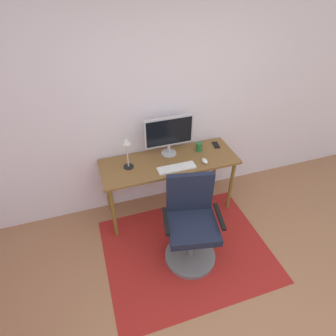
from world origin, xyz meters
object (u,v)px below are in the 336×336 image
Objects in this scene: computer_mouse at (205,161)px; desk_lamp at (127,147)px; coffee_cup at (199,147)px; keyboard at (177,168)px; cell_phone at (216,145)px; desk at (169,166)px; monitor at (169,133)px; office_chair at (191,228)px.

computer_mouse is 0.28× the size of desk_lamp.
keyboard is at bearing -146.00° from coffee_cup.
cell_phone is (0.62, 0.29, -0.00)m from keyboard.
coffee_cup is at bearing 12.39° from desk.
monitor is at bearing 138.87° from computer_mouse.
desk is 14.60× the size of coffee_cup.
cell_phone is at bearing -1.05° from monitor.
office_chair is at bearing -116.70° from coffee_cup.
desk_lamp is at bearing 168.12° from computer_mouse.
monitor is 1.08m from office_chair.
desk_lamp is at bearing -165.55° from cell_phone.
desk_lamp is 0.37× the size of office_chair.
desk is 0.41m from computer_mouse.
monitor is 0.52m from computer_mouse.
computer_mouse is 0.10× the size of office_chair.
computer_mouse is at bearing 68.31° from office_chair.
keyboard is 0.45m from coffee_cup.
keyboard is (0.03, -0.16, 0.09)m from desk.
desk_lamp reaches higher than desk.
cell_phone is at bearing 9.43° from coffee_cup.
monitor is 0.41m from keyboard.
computer_mouse is at bearing -21.94° from desk.
cell_phone is at bearing 5.21° from desk_lamp.
monitor reaches higher than desk_lamp.
keyboard is at bearing -145.54° from cell_phone.
keyboard is 0.67m from office_chair.
keyboard is 1.15× the size of desk_lamp.
computer_mouse is 0.24m from coffee_cup.
monitor is 5.54× the size of computer_mouse.
keyboard reaches higher than desk.
desk is at bearing -167.61° from coffee_cup.
desk is at bearing 100.61° from office_chair.
desk is 0.78m from office_chair.
computer_mouse reaches higher than keyboard.
desk_lamp is 1.08m from office_chair.
keyboard is 0.59m from desk_lamp.
cell_phone is 1.16m from desk_lamp.
coffee_cup is 0.90m from desk_lamp.
keyboard is at bearing -92.01° from monitor.
desk_lamp is at bearing 132.54° from office_chair.
keyboard is at bearing -20.96° from desk_lamp.
desk is 2.75× the size of monitor.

